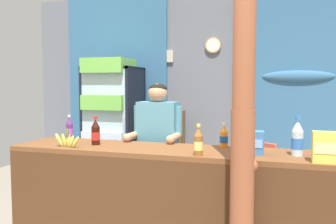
# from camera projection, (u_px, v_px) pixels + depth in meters

# --- Properties ---
(back_wall_curtained) EXTENTS (5.66, 0.22, 2.85)m
(back_wall_curtained) POSITION_uv_depth(u_px,v_px,m) (209.00, 86.00, 5.16)
(back_wall_curtained) COLOR slate
(back_wall_curtained) RESTS_ON ground
(stall_counter) EXTENTS (2.64, 0.57, 0.95)m
(stall_counter) POSITION_uv_depth(u_px,v_px,m) (159.00, 195.00, 2.90)
(stall_counter) COLOR brown
(stall_counter) RESTS_ON ground
(timber_post) EXTENTS (0.18, 0.16, 2.64)m
(timber_post) POSITION_uv_depth(u_px,v_px,m) (243.00, 118.00, 2.37)
(timber_post) COLOR #995133
(timber_post) RESTS_ON ground
(drink_fridge) EXTENTS (0.72, 0.74, 1.85)m
(drink_fridge) POSITION_uv_depth(u_px,v_px,m) (113.00, 118.00, 5.02)
(drink_fridge) COLOR black
(drink_fridge) RESTS_ON ground
(bottle_shelf_rack) EXTENTS (0.48, 0.28, 1.12)m
(bottle_shelf_rack) POSITION_uv_depth(u_px,v_px,m) (167.00, 147.00, 5.09)
(bottle_shelf_rack) COLOR brown
(bottle_shelf_rack) RESTS_ON ground
(plastic_lawn_chair) EXTENTS (0.61, 0.61, 0.86)m
(plastic_lawn_chair) POSITION_uv_depth(u_px,v_px,m) (266.00, 173.00, 3.99)
(plastic_lawn_chair) COLOR #E5563D
(plastic_lawn_chair) RESTS_ON ground
(shopkeeper) EXTENTS (0.50, 0.42, 1.50)m
(shopkeeper) POSITION_uv_depth(u_px,v_px,m) (157.00, 140.00, 3.51)
(shopkeeper) COLOR #28282D
(shopkeeper) RESTS_ON ground
(soda_bottle_water) EXTENTS (0.09, 0.09, 0.30)m
(soda_bottle_water) POSITION_uv_depth(u_px,v_px,m) (297.00, 139.00, 2.65)
(soda_bottle_water) COLOR silver
(soda_bottle_water) RESTS_ON stall_counter
(soda_bottle_grape_soda) EXTENTS (0.07, 0.07, 0.24)m
(soda_bottle_grape_soda) POSITION_uv_depth(u_px,v_px,m) (70.00, 129.00, 3.45)
(soda_bottle_grape_soda) COLOR #56286B
(soda_bottle_grape_soda) RESTS_ON stall_counter
(soda_bottle_orange_soda) EXTENTS (0.07, 0.07, 0.21)m
(soda_bottle_orange_soda) POSITION_uv_depth(u_px,v_px,m) (224.00, 137.00, 3.03)
(soda_bottle_orange_soda) COLOR orange
(soda_bottle_orange_soda) RESTS_ON stall_counter
(soda_bottle_cola) EXTENTS (0.08, 0.08, 0.26)m
(soda_bottle_cola) POSITION_uv_depth(u_px,v_px,m) (96.00, 133.00, 3.14)
(soda_bottle_cola) COLOR black
(soda_bottle_cola) RESTS_ON stall_counter
(soda_bottle_iced_tea) EXTENTS (0.07, 0.07, 0.24)m
(soda_bottle_iced_tea) POSITION_uv_depth(u_px,v_px,m) (198.00, 142.00, 2.66)
(soda_bottle_iced_tea) COLOR brown
(soda_bottle_iced_tea) RESTS_ON stall_counter
(snack_box_biscuit) EXTENTS (0.19, 0.11, 0.18)m
(snack_box_biscuit) POSITION_uv_depth(u_px,v_px,m) (251.00, 143.00, 2.72)
(snack_box_biscuit) COLOR #3D75B7
(snack_box_biscuit) RESTS_ON stall_counter
(snack_box_instant_noodle) EXTENTS (0.17, 0.11, 0.21)m
(snack_box_instant_noodle) POSITION_uv_depth(u_px,v_px,m) (325.00, 147.00, 2.42)
(snack_box_instant_noodle) COLOR #EAD14C
(snack_box_instant_noodle) RESTS_ON stall_counter
(banana_bunch) EXTENTS (0.26, 0.06, 0.16)m
(banana_bunch) POSITION_uv_depth(u_px,v_px,m) (67.00, 141.00, 3.03)
(banana_bunch) COLOR #CCC14C
(banana_bunch) RESTS_ON stall_counter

